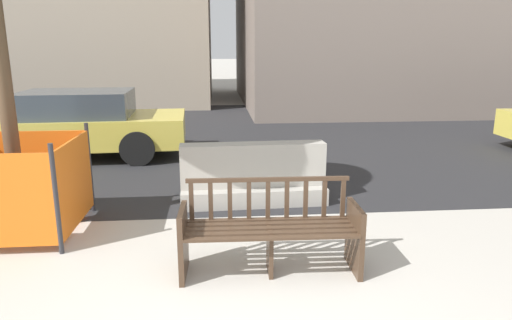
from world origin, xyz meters
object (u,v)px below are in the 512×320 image
object	(u,v)px
jersey_barrier_centre	(253,178)
construction_fence	(17,183)
car_sedan_mid	(71,124)
street_bench	(270,232)

from	to	relation	value
jersey_barrier_centre	construction_fence	size ratio (longest dim) A/B	1.50
construction_fence	car_sedan_mid	xyz separation A→B (m)	(-0.54, 3.91, 0.06)
car_sedan_mid	street_bench	bearing A→B (deg)	-57.04
street_bench	car_sedan_mid	distance (m)	6.12
street_bench	car_sedan_mid	xyz separation A→B (m)	(-3.33, 5.13, 0.26)
street_bench	jersey_barrier_centre	world-z (taller)	street_bench
street_bench	construction_fence	world-z (taller)	construction_fence
street_bench	construction_fence	distance (m)	3.05
jersey_barrier_centre	car_sedan_mid	size ratio (longest dim) A/B	0.44
street_bench	construction_fence	xyz separation A→B (m)	(-2.79, 1.23, 0.20)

